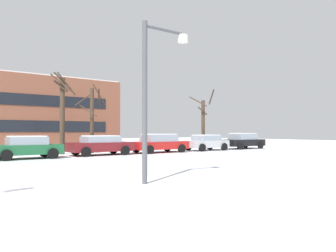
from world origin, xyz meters
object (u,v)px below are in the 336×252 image
Objects in this scene: parked_car_maroon at (101,145)px; parked_car_red at (159,143)px; parked_car_black at (243,141)px; street_lamp at (154,83)px; parked_car_green at (27,147)px; parked_car_silver at (206,142)px.

parked_car_maroon is 4.88m from parked_car_red.
parked_car_black is (9.76, -0.01, 0.01)m from parked_car_red.
parked_car_red is at bearing -0.87° from parked_car_maroon.
street_lamp is 1.16× the size of parked_car_maroon.
parked_car_green is at bearing -179.55° from parked_car_black.
parked_car_maroon is 1.12× the size of parked_car_silver.
street_lamp is 18.55m from parked_car_silver.
parked_car_green is (-0.88, 12.17, -2.46)m from street_lamp.
street_lamp is 1.11× the size of parked_car_red.
street_lamp reaches higher than parked_car_black.
parked_car_green is at bearing -179.02° from parked_car_red.
parked_car_silver is at bearing -1.49° from parked_car_red.
parked_car_black is at bearing 0.45° from parked_car_green.
parked_car_green is 9.76m from parked_car_red.
parked_car_red is (9.76, 0.17, 0.03)m from parked_car_green.
parked_car_black is (19.51, 0.15, 0.05)m from parked_car_green.
street_lamp is at bearing -85.85° from parked_car_green.
parked_car_black is (18.63, 12.32, -2.41)m from street_lamp.
parked_car_silver is at bearing 41.59° from street_lamp.
parked_car_green is 4.88m from parked_car_maroon.
parked_car_maroon is at bearing 179.65° from parked_car_black.
parked_car_green is 0.89× the size of parked_car_maroon.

